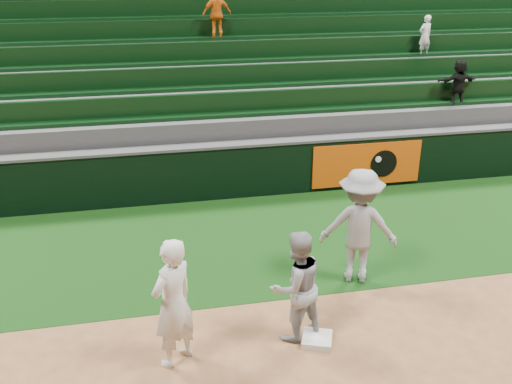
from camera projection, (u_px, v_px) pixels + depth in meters
ground at (300, 334)px, 8.26m from camera, size 70.00×70.00×0.00m
foul_grass at (257, 239)px, 10.96m from camera, size 36.00×4.20×0.01m
first_base at (317, 339)px, 8.07m from camera, size 0.53×0.53×0.09m
first_baseman at (173, 303)px, 7.36m from camera, size 0.80×0.77×1.84m
baserunner at (296, 286)px, 7.91m from camera, size 0.96×0.84×1.66m
base_coach at (359, 226)px, 9.27m from camera, size 1.44×1.11×1.96m
field_wall at (238, 169)px, 12.70m from camera, size 36.00×0.45×1.25m
stadium_seating at (213, 86)px, 15.68m from camera, size 36.00×5.95×4.96m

